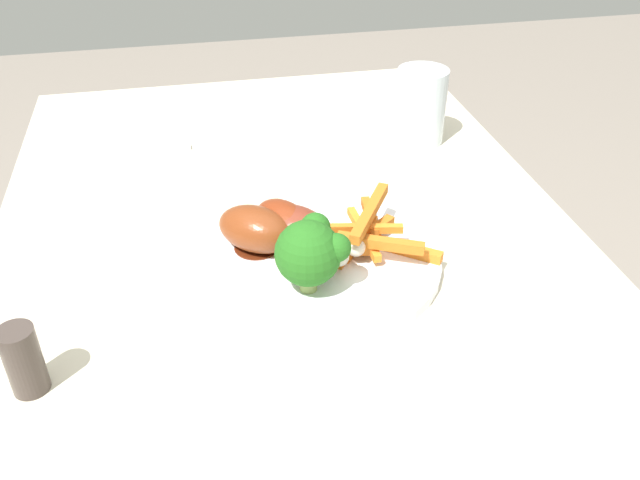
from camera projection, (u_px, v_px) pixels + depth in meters
dining_table at (303, 360)px, 0.76m from camera, size 1.10×0.64×0.72m
dinner_plate at (320, 261)px, 0.70m from camera, size 0.25×0.25×0.01m
broccoli_floret_front at (314, 250)px, 0.63m from camera, size 0.07×0.07×0.07m
carrot_fries_pile at (366, 234)px, 0.70m from camera, size 0.11×0.15×0.04m
chicken_drumstick_near at (288, 225)px, 0.71m from camera, size 0.12×0.09×0.04m
chicken_drumstick_far at (260, 230)px, 0.70m from camera, size 0.11×0.13×0.05m
chicken_drumstick_extra at (294, 228)px, 0.70m from camera, size 0.10×0.11×0.04m
fork at (119, 154)px, 0.91m from camera, size 0.02×0.19×0.00m
water_glass at (421, 106)px, 0.92m from camera, size 0.07×0.07×0.10m
pepper_shaker at (23, 360)px, 0.55m from camera, size 0.03×0.03×0.06m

